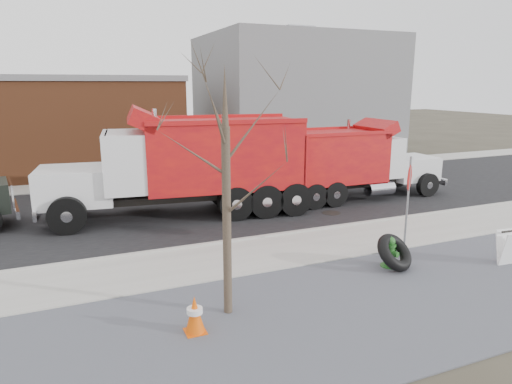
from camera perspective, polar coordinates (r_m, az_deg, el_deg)
name	(u,v)px	position (r m, az deg, el deg)	size (l,w,h in m)	color
ground	(302,252)	(13.55, 5.75, -7.51)	(120.00, 120.00, 0.00)	#383328
gravel_verge	(376,303)	(10.87, 14.78, -13.31)	(60.00, 5.00, 0.03)	slate
sidewalk	(298,249)	(13.75, 5.26, -7.05)	(60.00, 2.50, 0.06)	#9E9B93
curb	(279,235)	(14.83, 2.90, -5.36)	(60.00, 0.15, 0.11)	#9E9B93
road	(230,202)	(19.06, -3.27, -1.26)	(60.00, 9.40, 0.02)	black
far_sidewalk	(194,177)	(24.37, -7.76, 1.92)	(60.00, 2.00, 0.06)	#9E9B93
building_grey	(294,96)	(32.80, 4.81, 11.90)	(12.00, 10.00, 8.00)	slate
bare_tree	(226,162)	(9.11, -3.79, 3.75)	(3.20, 3.20, 5.20)	#382D23
fire_hydrant	(390,253)	(12.82, 16.40, -7.36)	(0.49, 0.48, 0.87)	#286928
truck_tire	(394,252)	(12.68, 16.92, -7.23)	(1.34, 1.26, 1.00)	black
stop_sign	(409,188)	(13.70, 18.54, 0.50)	(0.60, 0.53, 2.83)	gray
sandwich_board	(510,247)	(14.19, 29.18, -6.04)	(0.73, 0.50, 0.97)	white
traffic_cone_near	(195,315)	(9.35, -7.66, -14.97)	(0.41, 0.41, 0.79)	#E55207
dump_truck_red_a	(348,160)	(19.66, 11.44, 3.92)	(8.16, 2.36, 3.29)	black
dump_truck_red_b	(188,162)	(16.95, -8.53, 3.78)	(9.72, 3.77, 4.00)	black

